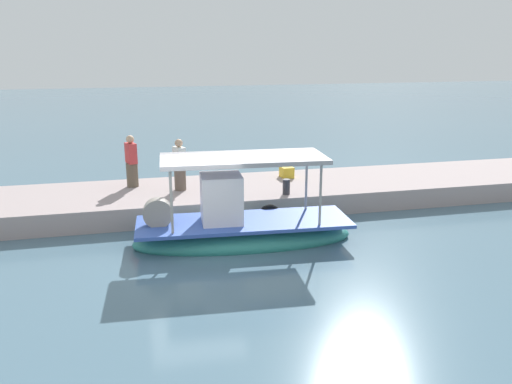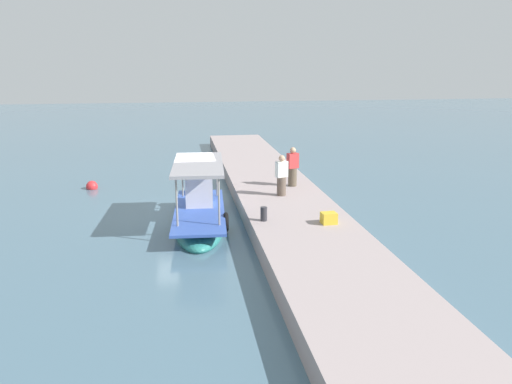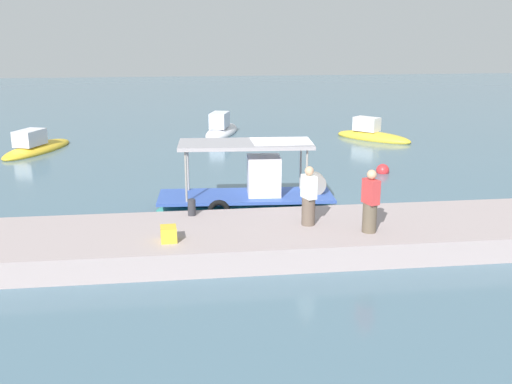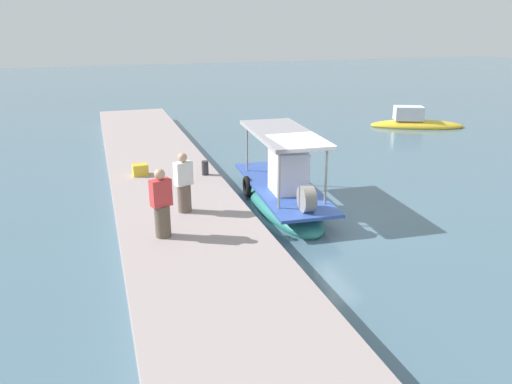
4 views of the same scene
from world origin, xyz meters
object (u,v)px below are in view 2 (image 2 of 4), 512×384
(fisherman_near_bollard, at_px, (293,169))
(cargo_crate, at_px, (329,218))
(main_fishing_boat, at_px, (200,214))
(marker_buoy, at_px, (92,186))
(fisherman_by_crate, at_px, (282,177))
(mooring_bollard, at_px, (264,214))

(fisherman_near_bollard, bearing_deg, cargo_crate, -179.66)
(main_fishing_boat, bearing_deg, fisherman_near_bollard, -56.54)
(cargo_crate, bearing_deg, main_fishing_boat, 58.75)
(fisherman_near_bollard, relative_size, cargo_crate, 3.40)
(cargo_crate, distance_m, marker_buoy, 13.26)
(cargo_crate, bearing_deg, marker_buoy, 45.85)
(main_fishing_boat, distance_m, fisherman_by_crate, 3.90)
(fisherman_near_bollard, xyz_separation_m, mooring_bollard, (-4.87, 2.17, -0.56))
(fisherman_by_crate, bearing_deg, main_fishing_boat, 110.61)
(fisherman_near_bollard, distance_m, fisherman_by_crate, 1.77)
(cargo_crate, relative_size, marker_buoy, 0.91)
(main_fishing_boat, xyz_separation_m, mooring_bollard, (-1.99, -2.19, 0.50))
(main_fishing_boat, relative_size, cargo_crate, 12.04)
(fisherman_near_bollard, height_order, fisherman_by_crate, fisherman_near_bollard)
(main_fishing_boat, bearing_deg, marker_buoy, 37.92)
(main_fishing_boat, height_order, mooring_bollard, main_fishing_boat)
(fisherman_by_crate, bearing_deg, fisherman_near_bollard, -28.23)
(cargo_crate, bearing_deg, fisherman_near_bollard, 0.34)
(mooring_bollard, bearing_deg, fisherman_near_bollard, -23.97)
(mooring_bollard, xyz_separation_m, marker_buoy, (8.55, 7.30, -0.83))
(mooring_bollard, height_order, marker_buoy, mooring_bollard)
(mooring_bollard, xyz_separation_m, cargo_crate, (-0.67, -2.20, -0.05))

